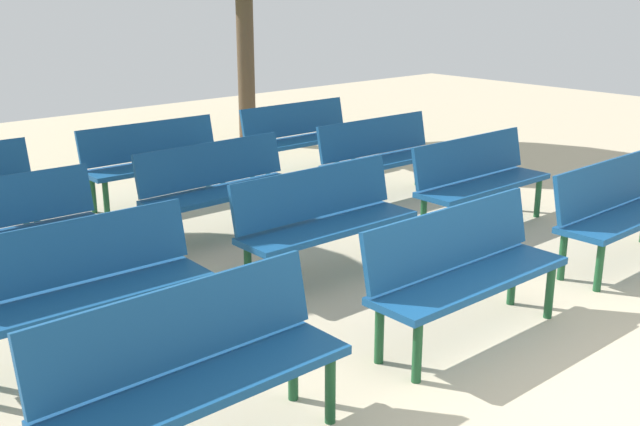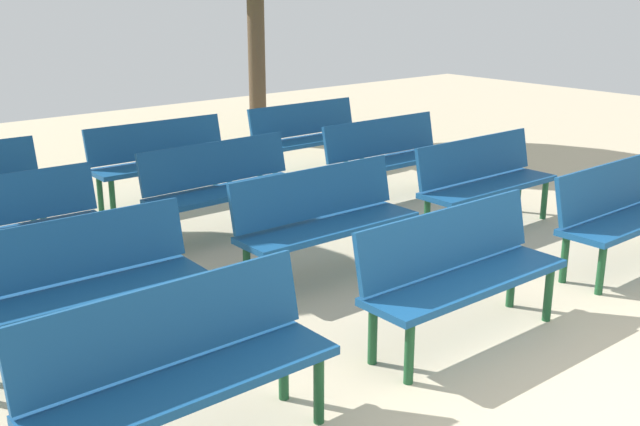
{
  "view_description": "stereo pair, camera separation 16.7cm",
  "coord_description": "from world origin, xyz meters",
  "px_view_note": "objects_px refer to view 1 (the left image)",
  "views": [
    {
      "loc": [
        -3.8,
        -1.31,
        2.31
      ],
      "look_at": [
        0.0,
        2.99,
        0.55
      ],
      "focal_mm": 42.07,
      "sensor_mm": 36.0,
      "label": 1
    },
    {
      "loc": [
        -3.68,
        -1.42,
        2.31
      ],
      "look_at": [
        0.0,
        2.99,
        0.55
      ],
      "focal_mm": 42.07,
      "sensor_mm": 36.0,
      "label": 2
    }
  ],
  "objects_px": {
    "bench_r1_c0": "(81,282)",
    "bench_r1_c1": "(324,216)",
    "bench_r2_c2": "(381,153)",
    "bench_r0_c0": "(193,365)",
    "bench_r1_c2": "(479,176)",
    "bench_r3_c2": "(300,134)",
    "bench_r2_c1": "(219,183)",
    "bench_r0_c1": "(463,266)",
    "bench_r3_c1": "(155,158)",
    "bench_r0_c2": "(620,206)"
  },
  "relations": [
    {
      "from": "bench_r0_c0",
      "to": "bench_r1_c2",
      "type": "xyz_separation_m",
      "value": [
        4.16,
        1.4,
        0.0
      ]
    },
    {
      "from": "bench_r1_c2",
      "to": "bench_r2_c1",
      "type": "xyz_separation_m",
      "value": [
        -2.06,
        1.45,
        0.0
      ]
    },
    {
      "from": "bench_r0_c1",
      "to": "bench_r1_c0",
      "type": "relative_size",
      "value": 0.99
    },
    {
      "from": "bench_r3_c1",
      "to": "bench_r1_c0",
      "type": "bearing_deg",
      "value": -125.54
    },
    {
      "from": "bench_r0_c2",
      "to": "bench_r3_c1",
      "type": "height_order",
      "value": "same"
    },
    {
      "from": "bench_r1_c0",
      "to": "bench_r0_c0",
      "type": "bearing_deg",
      "value": -89.92
    },
    {
      "from": "bench_r2_c1",
      "to": "bench_r3_c2",
      "type": "distance_m",
      "value": 2.56
    },
    {
      "from": "bench_r0_c1",
      "to": "bench_r1_c1",
      "type": "distance_m",
      "value": 1.46
    },
    {
      "from": "bench_r2_c1",
      "to": "bench_r3_c2",
      "type": "xyz_separation_m",
      "value": [
        2.16,
        1.37,
        0.0
      ]
    },
    {
      "from": "bench_r0_c0",
      "to": "bench_r1_c0",
      "type": "relative_size",
      "value": 0.99
    },
    {
      "from": "bench_r2_c2",
      "to": "bench_r1_c2",
      "type": "bearing_deg",
      "value": -90.53
    },
    {
      "from": "bench_r2_c2",
      "to": "bench_r0_c1",
      "type": "bearing_deg",
      "value": -125.78
    },
    {
      "from": "bench_r1_c0",
      "to": "bench_r1_c2",
      "type": "relative_size",
      "value": 1.01
    },
    {
      "from": "bench_r1_c0",
      "to": "bench_r2_c1",
      "type": "relative_size",
      "value": 1.01
    },
    {
      "from": "bench_r1_c0",
      "to": "bench_r3_c2",
      "type": "bearing_deg",
      "value": 36.26
    },
    {
      "from": "bench_r0_c2",
      "to": "bench_r1_c2",
      "type": "distance_m",
      "value": 1.43
    },
    {
      "from": "bench_r0_c1",
      "to": "bench_r3_c2",
      "type": "relative_size",
      "value": 1.0
    },
    {
      "from": "bench_r0_c0",
      "to": "bench_r1_c2",
      "type": "height_order",
      "value": "same"
    },
    {
      "from": "bench_r0_c0",
      "to": "bench_r1_c1",
      "type": "xyz_separation_m",
      "value": [
        2.14,
        1.42,
        0.0
      ]
    },
    {
      "from": "bench_r3_c2",
      "to": "bench_r1_c2",
      "type": "bearing_deg",
      "value": -91.36
    },
    {
      "from": "bench_r3_c2",
      "to": "bench_r0_c0",
      "type": "bearing_deg",
      "value": -134.62
    },
    {
      "from": "bench_r0_c2",
      "to": "bench_r3_c2",
      "type": "relative_size",
      "value": 1.0
    },
    {
      "from": "bench_r1_c2",
      "to": "bench_r1_c0",
      "type": "bearing_deg",
      "value": -179.42
    },
    {
      "from": "bench_r1_c1",
      "to": "bench_r2_c2",
      "type": "height_order",
      "value": "same"
    },
    {
      "from": "bench_r0_c2",
      "to": "bench_r3_c1",
      "type": "xyz_separation_m",
      "value": [
        -2.01,
        4.26,
        0.0
      ]
    },
    {
      "from": "bench_r1_c0",
      "to": "bench_r1_c2",
      "type": "bearing_deg",
      "value": 2.31
    },
    {
      "from": "bench_r1_c0",
      "to": "bench_r2_c2",
      "type": "relative_size",
      "value": 1.0
    },
    {
      "from": "bench_r3_c1",
      "to": "bench_r3_c2",
      "type": "xyz_separation_m",
      "value": [
        2.06,
        -0.01,
        0.0
      ]
    },
    {
      "from": "bench_r1_c0",
      "to": "bench_r1_c1",
      "type": "xyz_separation_m",
      "value": [
        2.08,
        0.03,
        0.0
      ]
    },
    {
      "from": "bench_r1_c0",
      "to": "bench_r1_c1",
      "type": "height_order",
      "value": "same"
    },
    {
      "from": "bench_r1_c1",
      "to": "bench_r3_c2",
      "type": "distance_m",
      "value": 3.51
    },
    {
      "from": "bench_r0_c1",
      "to": "bench_r3_c2",
      "type": "height_order",
      "value": "same"
    },
    {
      "from": "bench_r1_c1",
      "to": "bench_r3_c1",
      "type": "distance_m",
      "value": 2.81
    },
    {
      "from": "bench_r0_c2",
      "to": "bench_r1_c0",
      "type": "bearing_deg",
      "value": 161.21
    },
    {
      "from": "bench_r2_c1",
      "to": "bench_r3_c1",
      "type": "distance_m",
      "value": 1.38
    },
    {
      "from": "bench_r0_c2",
      "to": "bench_r1_c0",
      "type": "height_order",
      "value": "same"
    },
    {
      "from": "bench_r1_c2",
      "to": "bench_r0_c1",
      "type": "bearing_deg",
      "value": -144.75
    },
    {
      "from": "bench_r0_c1",
      "to": "bench_r2_c1",
      "type": "distance_m",
      "value": 2.89
    },
    {
      "from": "bench_r2_c1",
      "to": "bench_r3_c1",
      "type": "relative_size",
      "value": 1.0
    },
    {
      "from": "bench_r2_c1",
      "to": "bench_r2_c2",
      "type": "xyz_separation_m",
      "value": [
        2.1,
        -0.09,
        0.0
      ]
    },
    {
      "from": "bench_r0_c2",
      "to": "bench_r3_c1",
      "type": "relative_size",
      "value": 0.99
    },
    {
      "from": "bench_r0_c0",
      "to": "bench_r2_c1",
      "type": "distance_m",
      "value": 3.54
    },
    {
      "from": "bench_r2_c1",
      "to": "bench_r0_c0",
      "type": "bearing_deg",
      "value": -126.89
    },
    {
      "from": "bench_r2_c2",
      "to": "bench_r3_c2",
      "type": "bearing_deg",
      "value": 89.27
    },
    {
      "from": "bench_r0_c1",
      "to": "bench_r2_c1",
      "type": "height_order",
      "value": "same"
    },
    {
      "from": "bench_r0_c1",
      "to": "bench_r1_c2",
      "type": "bearing_deg",
      "value": 35.56
    },
    {
      "from": "bench_r1_c0",
      "to": "bench_r3_c2",
      "type": "distance_m",
      "value": 5.06
    },
    {
      "from": "bench_r0_c1",
      "to": "bench_r2_c2",
      "type": "bearing_deg",
      "value": 53.79
    },
    {
      "from": "bench_r2_c2",
      "to": "bench_r2_c1",
      "type": "bearing_deg",
      "value": 178.81
    },
    {
      "from": "bench_r0_c0",
      "to": "bench_r1_c2",
      "type": "distance_m",
      "value": 4.39
    }
  ]
}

